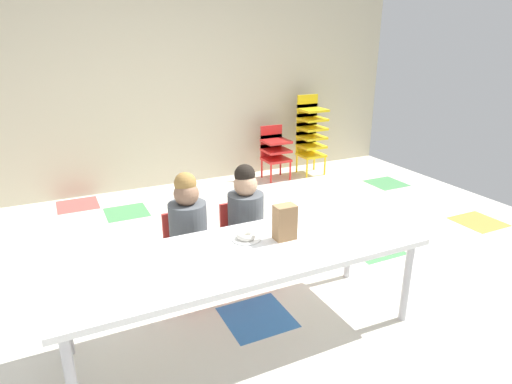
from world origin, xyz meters
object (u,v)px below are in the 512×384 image
Objects in this scene: kid_chair_yellow_stack at (310,131)px; craft_table at (245,257)px; paper_plate_near_edge at (246,239)px; donut_powdered_on_plate at (246,236)px; kid_chair_red_stack at (275,149)px; seated_child_middle_seat at (245,214)px; paper_bag_brown at (285,222)px; seated_child_near_camera at (188,224)px.

craft_table is at bearing -128.66° from kid_chair_yellow_stack.
paper_plate_near_edge is at bearing 62.01° from craft_table.
kid_chair_red_stack is at bearing 58.63° from donut_powdered_on_plate.
seated_child_middle_seat is 0.51m from donut_powdered_on_plate.
kid_chair_red_stack reaches higher than donut_powdered_on_plate.
seated_child_middle_seat reaches higher than paper_plate_near_edge.
seated_child_middle_seat is 0.88× the size of kid_chair_yellow_stack.
paper_plate_near_edge is at bearing 0.00° from donut_powdered_on_plate.
kid_chair_red_stack is 3.06m from paper_bag_brown.
kid_chair_yellow_stack is 8.69× the size of donut_powdered_on_plate.
kid_chair_yellow_stack is 3.38m from donut_powdered_on_plate.
craft_table is 2.36× the size of seated_child_near_camera.
donut_powdered_on_plate is (0.00, 0.00, 0.02)m from paper_plate_near_edge.
paper_bag_brown reaches higher than donut_powdered_on_plate.
kid_chair_yellow_stack is at bearing 48.24° from seated_child_middle_seat.
kid_chair_red_stack reaches higher than paper_plate_near_edge.
craft_table is 3.18× the size of kid_chair_red_stack.
seated_child_middle_seat reaches higher than craft_table.
paper_plate_near_edge is at bearing -121.37° from kid_chair_red_stack.
kid_chair_red_stack is 3.78× the size of paper_plate_near_edge.
seated_child_middle_seat is (0.43, 0.00, 0.00)m from seated_child_near_camera.
paper_bag_brown reaches higher than craft_table.
seated_child_middle_seat is 0.51m from paper_plate_near_edge.
kid_chair_red_stack is at bearing 49.74° from seated_child_near_camera.
kid_chair_yellow_stack is (2.36, 2.16, 0.02)m from seated_child_near_camera.
seated_child_near_camera is 0.73m from paper_bag_brown.
kid_chair_yellow_stack is at bearing 0.10° from kid_chair_red_stack.
paper_bag_brown is at bearing -125.22° from kid_chair_yellow_stack.
kid_chair_yellow_stack reaches higher than donut_powdered_on_plate.
paper_plate_near_edge is at bearing -113.70° from seated_child_middle_seat.
kid_chair_red_stack is (1.67, 2.75, -0.15)m from craft_table.
paper_bag_brown is (-1.91, -2.71, 0.13)m from kid_chair_yellow_stack.
craft_table is 3.22m from kid_chair_red_stack.
craft_table is at bearing -117.99° from paper_plate_near_edge.
paper_bag_brown is 0.26m from paper_plate_near_edge.
kid_chair_red_stack reaches higher than craft_table.
paper_bag_brown is at bearing -23.01° from paper_plate_near_edge.
craft_table is 2.08× the size of kid_chair_yellow_stack.
seated_child_near_camera is at bearing 105.40° from craft_table.
kid_chair_red_stack is 0.65× the size of kid_chair_yellow_stack.
paper_plate_near_edge is at bearing -63.49° from seated_child_near_camera.
kid_chair_yellow_stack is 3.38m from paper_plate_near_edge.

